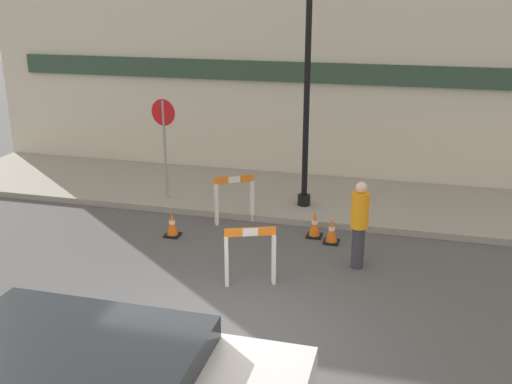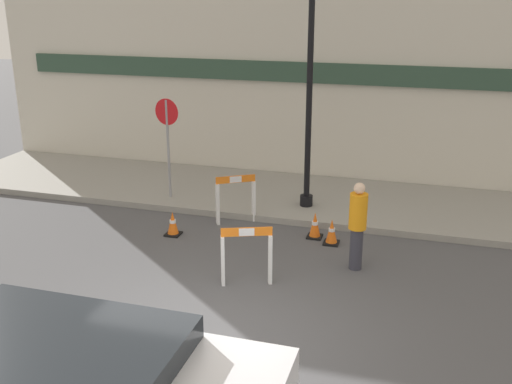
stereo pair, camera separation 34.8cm
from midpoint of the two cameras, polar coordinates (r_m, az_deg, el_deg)
name	(u,v)px [view 1 (the left image)]	position (r m, az deg, el deg)	size (l,w,h in m)	color
ground_plane	(220,337)	(8.92, -4.63, -13.59)	(60.00, 60.00, 0.00)	#4C4C4F
sidewalk_slab	(299,197)	(14.27, 3.45, -0.49)	(18.00, 3.28, 0.14)	gray
storefront_facade	(315,74)	(15.29, 4.94, 11.12)	(18.00, 0.22, 5.50)	beige
streetlamp_post	(308,36)	(12.78, 4.21, 14.61)	(0.44, 0.44, 5.83)	black
stop_sign	(164,133)	(13.75, -9.46, 5.58)	(0.60, 0.12, 2.31)	gray
barricade_0	(234,198)	(12.72, -2.86, -0.55)	(0.79, 0.55, 1.05)	white
barricade_1	(250,254)	(10.08, -1.56, -5.92)	(0.85, 0.43, 1.03)	white
traffic_cone_0	(172,225)	(12.27, -8.80, -3.11)	(0.30, 0.30, 0.51)	black
traffic_cone_1	(315,225)	(12.12, 4.79, -3.15)	(0.30, 0.30, 0.54)	black
traffic_cone_2	(332,231)	(11.87, 6.39, -3.75)	(0.30, 0.30, 0.51)	black
person_worker	(359,222)	(10.68, 8.90, -2.85)	(0.35, 0.35, 1.62)	#33333D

